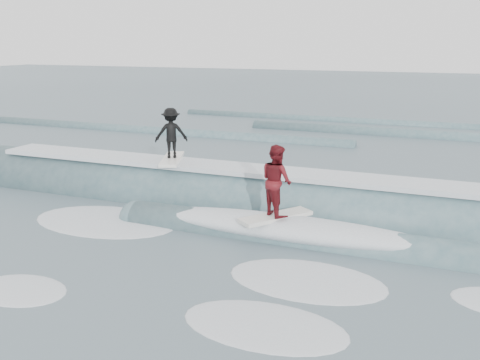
% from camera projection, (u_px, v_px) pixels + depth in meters
% --- Properties ---
extents(ground, '(160.00, 160.00, 0.00)m').
position_uv_depth(ground, '(206.00, 244.00, 13.38)').
color(ground, '#3A4B54').
rests_on(ground, ground).
extents(breaking_wave, '(22.73, 3.94, 2.32)m').
position_uv_depth(breaking_wave, '(256.00, 209.00, 16.00)').
color(breaking_wave, '#3C5B65').
rests_on(breaking_wave, ground).
extents(surfer_black, '(1.23, 2.06, 1.68)m').
position_uv_depth(surfer_black, '(171.00, 136.00, 16.81)').
color(surfer_black, white).
rests_on(surfer_black, ground).
extents(surfer_red, '(1.63, 1.93, 1.93)m').
position_uv_depth(surfer_red, '(276.00, 184.00, 13.47)').
color(surfer_red, silver).
rests_on(surfer_red, ground).
extents(whitewater, '(17.80, 6.32, 0.10)m').
position_uv_depth(whitewater, '(179.00, 263.00, 12.25)').
color(whitewater, white).
rests_on(whitewater, ground).
extents(far_swells, '(37.40, 8.65, 0.80)m').
position_uv_depth(far_swells, '(327.00, 133.00, 29.58)').
color(far_swells, '#3C5B65').
rests_on(far_swells, ground).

